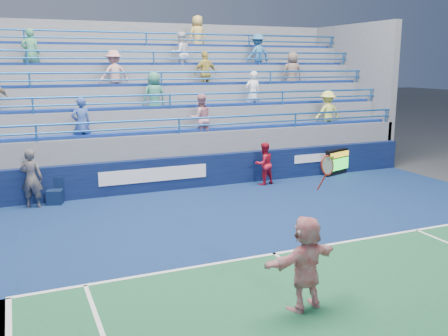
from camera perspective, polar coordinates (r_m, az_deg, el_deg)
name	(u,v)px	position (r m, az deg, el deg)	size (l,w,h in m)	color
ground	(274,255)	(11.31, 5.79, -9.82)	(120.00, 120.00, 0.00)	#333538
sponsor_wall	(182,173)	(16.88, -4.82, -0.54)	(18.00, 0.32, 1.10)	#091136
bleacher_stand	(152,130)	(20.28, -8.24, 4.33)	(18.00, 5.60, 6.13)	slate
serve_speed_board	(338,162)	(19.46, 12.89, 0.70)	(1.39, 0.63, 0.99)	black
judge_chair	(55,196)	(15.88, -18.76, -3.04)	(0.55, 0.56, 0.79)	#0B1939
tennis_player	(306,263)	(8.75, 9.35, -10.65)	(1.62, 0.80, 2.69)	white
line_judge	(31,178)	(15.59, -21.14, -1.11)	(0.64, 0.42, 1.76)	#151D3A
ball_girl	(264,164)	(17.39, 4.57, 0.48)	(0.72, 0.56, 1.49)	#B41427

